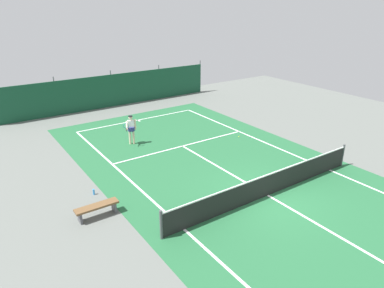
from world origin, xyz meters
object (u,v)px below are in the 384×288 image
tennis_net (269,184)px  courtside_bench (97,208)px  tennis_player (131,128)px  tennis_ball_near_player (133,126)px  tennis_ball_midcourt (239,137)px  water_bottle (94,192)px

tennis_net → courtside_bench: bearing=158.6°
tennis_player → courtside_bench: bearing=77.2°
tennis_ball_near_player → tennis_player: bearing=-116.8°
tennis_player → tennis_ball_near_player: 3.07m
tennis_ball_midcourt → water_bottle: (-9.34, -1.58, 0.09)m
tennis_ball_near_player → tennis_ball_midcourt: bearing=-50.3°
tennis_ball_near_player → tennis_ball_midcourt: same height
tennis_ball_midcourt → tennis_player: bearing=155.4°
tennis_ball_midcourt → tennis_ball_near_player: bearing=129.7°
tennis_player → water_bottle: bearing=71.1°
courtside_bench → water_bottle: (0.45, 1.64, -0.25)m
courtside_bench → tennis_net: bearing=-21.4°
courtside_bench → tennis_ball_near_player: bearing=56.9°
tennis_net → water_bottle: bearing=144.9°
tennis_ball_midcourt → water_bottle: bearing=-170.4°
tennis_ball_near_player → water_bottle: (-5.03, -6.77, 0.09)m
tennis_net → tennis_ball_midcourt: bearing=58.6°
tennis_ball_near_player → tennis_ball_midcourt: 6.75m
tennis_player → water_bottle: 5.64m
tennis_ball_near_player → tennis_net: bearing=-85.6°
tennis_player → tennis_ball_midcourt: tennis_player is taller
tennis_net → courtside_bench: tennis_net is taller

